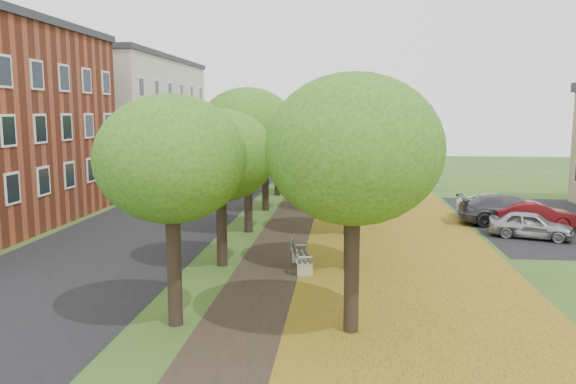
% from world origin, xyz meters
% --- Properties ---
extents(ground, '(120.00, 120.00, 0.00)m').
position_xyz_m(ground, '(0.00, 0.00, 0.00)').
color(ground, '#2D4C19').
rests_on(ground, ground).
extents(street_asphalt, '(8.00, 70.00, 0.01)m').
position_xyz_m(street_asphalt, '(-7.50, 15.00, 0.00)').
color(street_asphalt, black).
rests_on(street_asphalt, ground).
extents(footpath, '(3.20, 70.00, 0.01)m').
position_xyz_m(footpath, '(0.00, 15.00, 0.00)').
color(footpath, black).
rests_on(footpath, ground).
extents(leaf_verge, '(7.50, 70.00, 0.01)m').
position_xyz_m(leaf_verge, '(5.00, 15.00, 0.01)').
color(leaf_verge, olive).
rests_on(leaf_verge, ground).
extents(parking_lot, '(9.00, 16.00, 0.01)m').
position_xyz_m(parking_lot, '(13.50, 16.00, 0.00)').
color(parking_lot, black).
rests_on(parking_lot, ground).
extents(tree_row_west, '(4.32, 34.32, 6.35)m').
position_xyz_m(tree_row_west, '(-2.20, 15.00, 4.49)').
color(tree_row_west, black).
rests_on(tree_row_west, ground).
extents(tree_row_east, '(4.32, 34.32, 6.35)m').
position_xyz_m(tree_row_east, '(2.60, 15.00, 4.49)').
color(tree_row_east, black).
rests_on(tree_row_east, ground).
extents(building_cream, '(10.30, 20.30, 10.40)m').
position_xyz_m(building_cream, '(-17.00, 33.00, 5.21)').
color(building_cream, beige).
rests_on(building_cream, ground).
extents(bench, '(0.94, 2.07, 0.95)m').
position_xyz_m(bench, '(0.80, 5.77, 0.49)').
color(bench, '#28322A').
rests_on(bench, ground).
extents(car_silver, '(3.94, 2.64, 1.25)m').
position_xyz_m(car_silver, '(11.00, 11.95, 0.62)').
color(car_silver, '#9F9EA3').
rests_on(car_silver, ground).
extents(car_red, '(4.04, 1.54, 1.32)m').
position_xyz_m(car_red, '(11.98, 14.44, 0.66)').
color(car_red, maroon).
rests_on(car_red, ground).
extents(car_grey, '(5.34, 2.23, 1.54)m').
position_xyz_m(car_grey, '(11.00, 15.02, 0.77)').
color(car_grey, '#38383E').
rests_on(car_grey, ground).
extents(car_white, '(5.05, 2.88, 1.33)m').
position_xyz_m(car_white, '(11.00, 16.70, 0.66)').
color(car_white, silver).
rests_on(car_white, ground).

